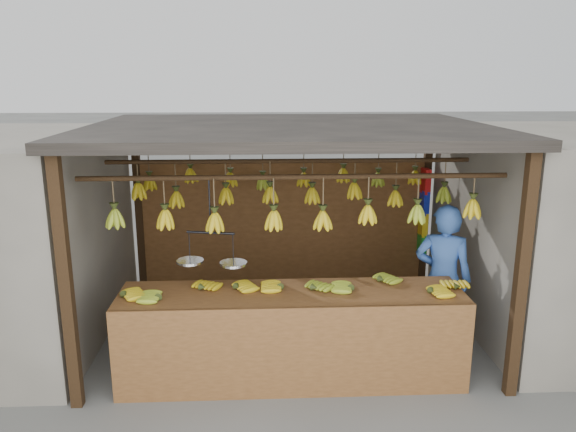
{
  "coord_description": "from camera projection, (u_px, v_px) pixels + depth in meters",
  "views": [
    {
      "loc": [
        -0.31,
        -6.12,
        2.92
      ],
      "look_at": [
        0.0,
        0.3,
        1.3
      ],
      "focal_mm": 35.0,
      "sensor_mm": 36.0,
      "label": 1
    }
  ],
  "objects": [
    {
      "name": "hanging_bananas",
      "position": [
        290.0,
        195.0,
        6.25
      ],
      "size": [
        3.63,
        2.24,
        0.39
      ],
      "color": "#92A523",
      "rests_on": "ground"
    },
    {
      "name": "vendor",
      "position": [
        443.0,
        279.0,
        5.95
      ],
      "size": [
        0.7,
        0.59,
        1.63
      ],
      "primitive_type": "imported",
      "rotation": [
        0.0,
        0.0,
        2.75
      ],
      "color": "#3359A5",
      "rests_on": "ground"
    },
    {
      "name": "ground",
      "position": [
        289.0,
        328.0,
        6.65
      ],
      "size": [
        80.0,
        80.0,
        0.0
      ],
      "primitive_type": "plane",
      "color": "#5B5B57"
    },
    {
      "name": "counter",
      "position": [
        293.0,
        316.0,
        5.29
      ],
      "size": [
        3.4,
        0.75,
        0.96
      ],
      "color": "brown",
      "rests_on": "ground"
    },
    {
      "name": "balance_scale",
      "position": [
        211.0,
        258.0,
        5.35
      ],
      "size": [
        0.67,
        0.34,
        0.84
      ],
      "color": "black",
      "rests_on": "ground"
    },
    {
      "name": "bag_bundles",
      "position": [
        424.0,
        213.0,
        7.79
      ],
      "size": [
        0.08,
        0.26,
        1.26
      ],
      "color": "red",
      "rests_on": "ground"
    },
    {
      "name": "stall",
      "position": [
        288.0,
        159.0,
        6.49
      ],
      "size": [
        4.3,
        3.3,
        2.4
      ],
      "color": "black",
      "rests_on": "ground"
    }
  ]
}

